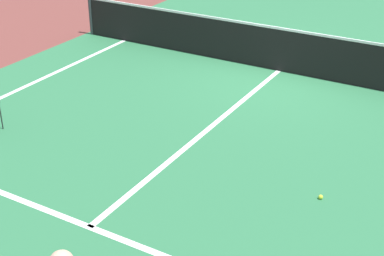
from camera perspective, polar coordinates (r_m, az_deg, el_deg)
ground_plane at (r=12.45m, az=8.74°, el=5.72°), size 60.00×60.00×0.00m
court_surface_inbounds at (r=12.45m, az=8.74°, el=5.72°), size 10.62×24.40×0.00m
line_service_near at (r=7.54m, az=-10.27°, el=-9.78°), size 8.22×0.10×0.01m
line_center_service at (r=9.78m, az=1.63°, el=-0.11°), size 0.10×6.40×0.01m
net at (r=12.28m, az=8.90°, el=7.86°), size 10.36×0.09×1.07m
tennis_ball_mid_court at (r=8.13m, az=12.82°, el=-6.78°), size 0.07×0.07×0.07m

